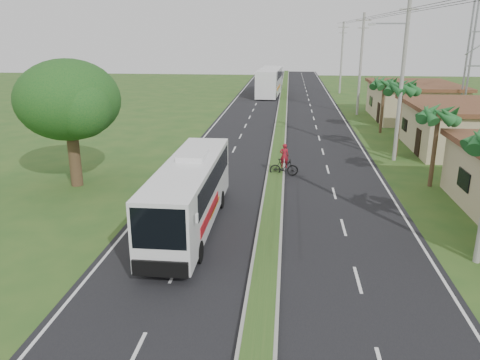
# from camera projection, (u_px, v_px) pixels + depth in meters

# --- Properties ---
(ground) EXTENTS (180.00, 180.00, 0.00)m
(ground) POSITION_uv_depth(u_px,v_px,m) (265.00, 275.00, 17.95)
(ground) COLOR #29501D
(ground) RESTS_ON ground
(road_asphalt) EXTENTS (14.00, 160.00, 0.02)m
(road_asphalt) POSITION_uv_depth(u_px,v_px,m) (278.00, 151.00, 36.92)
(road_asphalt) COLOR black
(road_asphalt) RESTS_ON ground
(median_strip) EXTENTS (1.20, 160.00, 0.18)m
(median_strip) POSITION_uv_depth(u_px,v_px,m) (278.00, 150.00, 36.89)
(median_strip) COLOR gray
(median_strip) RESTS_ON ground
(lane_edge_left) EXTENTS (0.12, 160.00, 0.01)m
(lane_edge_left) POSITION_uv_depth(u_px,v_px,m) (195.00, 149.00, 37.58)
(lane_edge_left) COLOR silver
(lane_edge_left) RESTS_ON ground
(lane_edge_right) EXTENTS (0.12, 160.00, 0.01)m
(lane_edge_right) POSITION_uv_depth(u_px,v_px,m) (364.00, 153.00, 36.27)
(lane_edge_right) COLOR silver
(lane_edge_right) RESTS_ON ground
(shop_mid) EXTENTS (7.60, 10.60, 3.67)m
(shop_mid) POSITION_uv_depth(u_px,v_px,m) (457.00, 126.00, 36.89)
(shop_mid) COLOR tan
(shop_mid) RESTS_ON ground
(shop_far) EXTENTS (8.60, 11.60, 3.82)m
(shop_far) POSITION_uv_depth(u_px,v_px,m) (413.00, 101.00, 50.15)
(shop_far) COLOR tan
(shop_far) RESTS_ON ground
(palm_verge_b) EXTENTS (2.40, 2.40, 5.05)m
(palm_verge_b) POSITION_uv_depth(u_px,v_px,m) (439.00, 115.00, 27.10)
(palm_verge_b) COLOR #473321
(palm_verge_b) RESTS_ON ground
(palm_verge_c) EXTENTS (2.40, 2.40, 5.85)m
(palm_verge_c) POSITION_uv_depth(u_px,v_px,m) (402.00, 88.00, 33.57)
(palm_verge_c) COLOR #473321
(palm_verge_c) RESTS_ON ground
(palm_verge_d) EXTENTS (2.40, 2.40, 5.25)m
(palm_verge_d) POSITION_uv_depth(u_px,v_px,m) (385.00, 83.00, 42.23)
(palm_verge_d) COLOR #473321
(palm_verge_d) RESTS_ON ground
(shade_tree) EXTENTS (6.30, 6.00, 7.54)m
(shade_tree) POSITION_uv_depth(u_px,v_px,m) (67.00, 103.00, 27.12)
(shade_tree) COLOR #473321
(shade_tree) RESTS_ON ground
(utility_pole_b) EXTENTS (3.20, 0.28, 12.00)m
(utility_pole_b) POSITION_uv_depth(u_px,v_px,m) (402.00, 73.00, 32.31)
(utility_pole_b) COLOR gray
(utility_pole_b) RESTS_ON ground
(utility_pole_c) EXTENTS (1.60, 0.28, 11.00)m
(utility_pole_c) POSITION_uv_depth(u_px,v_px,m) (361.00, 64.00, 51.46)
(utility_pole_c) COLOR gray
(utility_pole_c) RESTS_ON ground
(utility_pole_d) EXTENTS (1.60, 0.28, 10.50)m
(utility_pole_d) POSITION_uv_depth(u_px,v_px,m) (342.00, 57.00, 70.51)
(utility_pole_d) COLOR gray
(utility_pole_d) RESTS_ON ground
(coach_bus_main) EXTENTS (2.31, 10.73, 3.46)m
(coach_bus_main) POSITION_uv_depth(u_px,v_px,m) (190.00, 190.00, 21.77)
(coach_bus_main) COLOR white
(coach_bus_main) RESTS_ON ground
(coach_bus_far) EXTENTS (3.51, 13.34, 3.85)m
(coach_bus_far) POSITION_uv_depth(u_px,v_px,m) (270.00, 80.00, 69.55)
(coach_bus_far) COLOR white
(coach_bus_far) RESTS_ON ground
(motorcyclist) EXTENTS (1.85, 0.54, 2.14)m
(motorcyclist) POSITION_uv_depth(u_px,v_px,m) (284.00, 165.00, 30.27)
(motorcyclist) COLOR black
(motorcyclist) RESTS_ON ground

